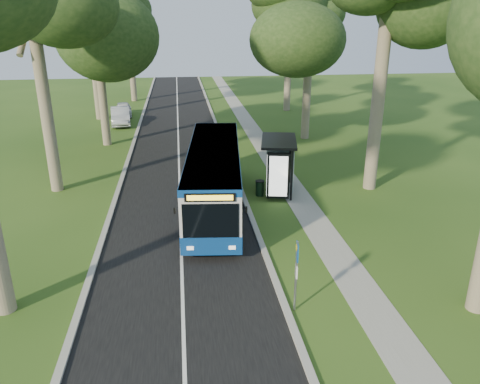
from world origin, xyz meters
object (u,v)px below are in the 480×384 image
object	(u,v)px
litter_bin	(260,188)
car_silver	(121,116)
bus_shelter	(283,157)
car_white	(123,109)
bus_stop_sign	(296,268)
bus	(214,177)

from	to	relation	value
litter_bin	car_silver	distance (m)	21.85
litter_bin	bus_shelter	bearing A→B (deg)	4.74
car_white	car_silver	world-z (taller)	car_silver
bus_stop_sign	litter_bin	bearing A→B (deg)	92.91
bus_stop_sign	litter_bin	xyz separation A→B (m)	(0.65, 10.89, -1.18)
bus_shelter	car_silver	xyz separation A→B (m)	(-10.94, 19.50, -1.37)
car_white	car_silver	size ratio (longest dim) A/B	0.83
litter_bin	car_white	distance (m)	25.51
car_white	bus_shelter	bearing A→B (deg)	-70.71
bus_shelter	litter_bin	bearing A→B (deg)	-163.78
bus	litter_bin	size ratio (longest dim) A/B	14.00
bus_stop_sign	car_silver	bearing A→B (deg)	112.75
bus	car_white	size ratio (longest dim) A/B	3.12
car_white	bus_stop_sign	bearing A→B (deg)	-81.14
bus_shelter	litter_bin	xyz separation A→B (m)	(-1.29, -0.11, -1.70)
bus	bus_shelter	size ratio (longest dim) A/B	3.19
bus_shelter	car_white	size ratio (longest dim) A/B	0.98
litter_bin	car_silver	size ratio (longest dim) A/B	0.19
bus_stop_sign	car_white	distance (m)	35.65
bus_stop_sign	car_white	world-z (taller)	bus_stop_sign
bus_stop_sign	car_white	size ratio (longest dim) A/B	0.67
litter_bin	car_silver	world-z (taller)	car_silver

